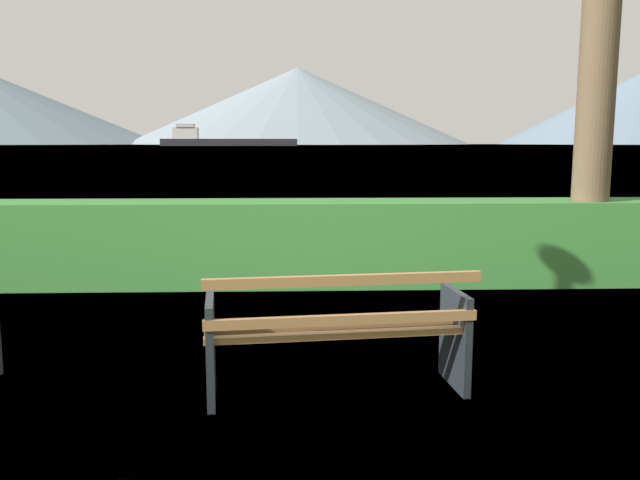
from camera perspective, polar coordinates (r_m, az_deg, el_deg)
ground_plane at (r=4.55m, az=1.38°, el=-13.06°), size 1400.00×1400.00×0.00m
water_surface at (r=312.45m, az=-1.93°, el=8.25°), size 620.00×620.00×0.00m
park_bench at (r=4.35m, az=1.54°, el=-8.11°), size 1.80×0.76×0.87m
hedge_row at (r=7.73m, az=-0.07°, el=-0.22°), size 8.10×0.81×0.99m
cargo_ship_large at (r=322.74m, az=-8.85°, el=8.68°), size 65.88×11.59×10.49m
distant_hills at (r=592.04m, az=-9.66°, el=11.71°), size 913.62×357.75×74.65m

